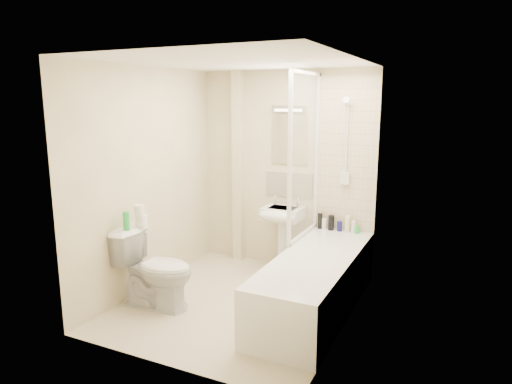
% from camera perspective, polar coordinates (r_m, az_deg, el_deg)
% --- Properties ---
extents(floor, '(2.50, 2.50, 0.00)m').
position_cam_1_polar(floor, '(4.84, -2.12, -13.65)').
color(floor, beige).
rests_on(floor, ground).
extents(wall_back, '(2.20, 0.02, 2.40)m').
position_cam_1_polar(wall_back, '(5.58, 3.71, 2.67)').
color(wall_back, beige).
rests_on(wall_back, ground).
extents(wall_left, '(0.02, 2.50, 2.40)m').
position_cam_1_polar(wall_left, '(5.06, -13.36, 1.46)').
color(wall_left, beige).
rests_on(wall_left, ground).
extents(wall_right, '(0.02, 2.50, 2.40)m').
position_cam_1_polar(wall_right, '(4.08, 11.60, -0.82)').
color(wall_right, beige).
rests_on(wall_right, ground).
extents(ceiling, '(2.20, 2.50, 0.02)m').
position_cam_1_polar(ceiling, '(4.39, -2.36, 16.01)').
color(ceiling, white).
rests_on(ceiling, wall_back).
extents(tile_back, '(0.70, 0.01, 1.75)m').
position_cam_1_polar(tile_back, '(5.31, 11.26, 4.48)').
color(tile_back, beige).
rests_on(tile_back, wall_back).
extents(tile_right, '(0.01, 2.10, 1.75)m').
position_cam_1_polar(tile_right, '(4.23, 12.22, 2.69)').
color(tile_right, beige).
rests_on(tile_right, wall_right).
extents(pipe_boxing, '(0.12, 0.12, 2.40)m').
position_cam_1_polar(pipe_boxing, '(5.78, -2.23, 3.00)').
color(pipe_boxing, beige).
rests_on(pipe_boxing, ground).
extents(splashback, '(0.60, 0.02, 0.30)m').
position_cam_1_polar(splashback, '(5.58, 4.13, 0.90)').
color(splashback, beige).
rests_on(splashback, wall_back).
extents(mirror, '(0.46, 0.01, 0.60)m').
position_cam_1_polar(mirror, '(5.51, 4.21, 6.53)').
color(mirror, white).
rests_on(mirror, wall_back).
extents(strip_light, '(0.42, 0.07, 0.07)m').
position_cam_1_polar(strip_light, '(5.47, 4.18, 10.38)').
color(strip_light, silver).
rests_on(strip_light, wall_back).
extents(bathtub, '(0.70, 2.10, 0.55)m').
position_cam_1_polar(bathtub, '(4.62, 7.46, -11.04)').
color(bathtub, white).
rests_on(bathtub, ground).
extents(shower_screen, '(0.04, 0.92, 1.80)m').
position_cam_1_polar(shower_screen, '(4.99, 6.11, 4.48)').
color(shower_screen, white).
rests_on(shower_screen, bathtub).
extents(shower_fixture, '(0.10, 0.16, 0.99)m').
position_cam_1_polar(shower_fixture, '(5.26, 11.17, 5.73)').
color(shower_fixture, white).
rests_on(shower_fixture, wall_back).
extents(pedestal_sink, '(0.46, 0.45, 0.90)m').
position_cam_1_polar(pedestal_sink, '(5.47, 3.21, -3.63)').
color(pedestal_sink, white).
rests_on(pedestal_sink, ground).
extents(bottle_black_a, '(0.05, 0.05, 0.19)m').
position_cam_1_polar(bottle_black_a, '(5.46, 8.01, -3.60)').
color(bottle_black_a, black).
rests_on(bottle_black_a, bathtub).
extents(bottle_white_a, '(0.06, 0.06, 0.13)m').
position_cam_1_polar(bottle_white_a, '(5.45, 8.53, -3.95)').
color(bottle_white_a, white).
rests_on(bottle_white_a, bathtub).
extents(bottle_black_b, '(0.07, 0.07, 0.18)m').
position_cam_1_polar(bottle_black_b, '(5.42, 9.37, -3.80)').
color(bottle_black_b, black).
rests_on(bottle_black_b, bathtub).
extents(bottle_blue, '(0.06, 0.06, 0.12)m').
position_cam_1_polar(bottle_blue, '(5.40, 10.41, -4.22)').
color(bottle_blue, navy).
rests_on(bottle_blue, bathtub).
extents(bottle_cream, '(0.06, 0.06, 0.19)m').
position_cam_1_polar(bottle_cream, '(5.37, 11.37, -3.93)').
color(bottle_cream, beige).
rests_on(bottle_cream, bathtub).
extents(bottle_white_b, '(0.05, 0.05, 0.14)m').
position_cam_1_polar(bottle_white_b, '(5.36, 12.11, -4.27)').
color(bottle_white_b, white).
rests_on(bottle_white_b, bathtub).
extents(bottle_green, '(0.06, 0.06, 0.09)m').
position_cam_1_polar(bottle_green, '(5.36, 12.47, -4.59)').
color(bottle_green, green).
rests_on(bottle_green, bathtub).
extents(toilet, '(0.57, 0.85, 0.79)m').
position_cam_1_polar(toilet, '(4.72, -12.45, -9.36)').
color(toilet, white).
rests_on(toilet, ground).
extents(toilet_roll_lower, '(0.12, 0.12, 0.11)m').
position_cam_1_polar(toilet_roll_lower, '(4.78, -14.14, -3.48)').
color(toilet_roll_lower, white).
rests_on(toilet_roll_lower, toilet).
extents(toilet_roll_upper, '(0.10, 0.10, 0.11)m').
position_cam_1_polar(toilet_roll_upper, '(4.74, -14.40, -2.23)').
color(toilet_roll_upper, white).
rests_on(toilet_roll_upper, toilet_roll_lower).
extents(green_bottle, '(0.06, 0.06, 0.19)m').
position_cam_1_polar(green_bottle, '(4.65, -15.90, -3.50)').
color(green_bottle, green).
rests_on(green_bottle, toilet).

